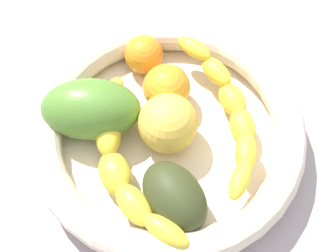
{
  "coord_description": "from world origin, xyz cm",
  "views": [
    {
      "loc": [
        -3.96,
        30.13,
        60.26
      ],
      "look_at": [
        0.0,
        0.0,
        7.82
      ],
      "focal_mm": 54.33,
      "sensor_mm": 36.0,
      "label": 1
    }
  ],
  "objects": [
    {
      "name": "fruit_bowl",
      "position": [
        0.0,
        0.0,
        5.91
      ],
      "size": [
        33.42,
        33.42,
        5.63
      ],
      "color": "beige",
      "rests_on": "kitchen_counter"
    },
    {
      "name": "banana_draped_right",
      "position": [
        4.37,
        5.99,
        7.56
      ],
      "size": [
        13.65,
        21.31,
        4.92
      ],
      "color": "yellow",
      "rests_on": "fruit_bowl"
    },
    {
      "name": "mango_green",
      "position": [
        9.44,
        -0.68,
        8.54
      ],
      "size": [
        12.89,
        8.96,
        7.46
      ],
      "primitive_type": "ellipsoid",
      "rotation": [
        0.0,
        0.0,
        3.27
      ],
      "color": "#538530",
      "rests_on": "fruit_bowl"
    },
    {
      "name": "orange_front",
      "position": [
        4.59,
        -10.58,
        7.39
      ],
      "size": [
        5.14,
        5.14,
        5.14
      ],
      "primitive_type": "sphere",
      "color": "orange",
      "rests_on": "fruit_bowl"
    },
    {
      "name": "banana_draped_left",
      "position": [
        -7.24,
        -3.09,
        7.76
      ],
      "size": [
        11.83,
        22.54,
        4.64
      ],
      "color": "yellow",
      "rests_on": "fruit_bowl"
    },
    {
      "name": "orange_mid_left",
      "position": [
        0.9,
        -5.44,
        7.83
      ],
      "size": [
        6.03,
        6.03,
        6.03
      ],
      "primitive_type": "sphere",
      "color": "orange",
      "rests_on": "fruit_bowl"
    },
    {
      "name": "apple_yellow",
      "position": [
        0.35,
        0.32,
        8.43
      ],
      "size": [
        7.22,
        7.22,
        7.22
      ],
      "primitive_type": "sphere",
      "color": "#EBC249",
      "rests_on": "fruit_bowl"
    },
    {
      "name": "kitchen_counter",
      "position": [
        0.0,
        0.0,
        1.5
      ],
      "size": [
        120.0,
        120.0,
        3.0
      ],
      "primitive_type": "cube",
      "color": "#9F939A",
      "rests_on": "ground"
    },
    {
      "name": "avocado_dark",
      "position": [
        -1.9,
        8.85,
        7.86
      ],
      "size": [
        10.62,
        10.82,
        6.08
      ],
      "primitive_type": "ellipsoid",
      "rotation": [
        0.0,
        0.0,
        5.45
      ],
      "color": "#343B1D",
      "rests_on": "fruit_bowl"
    }
  ]
}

